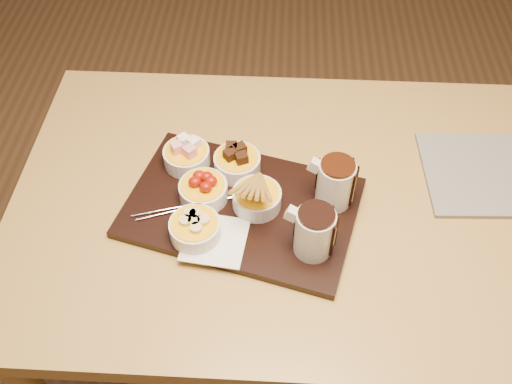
{
  "coord_description": "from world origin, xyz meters",
  "views": [
    {
      "loc": [
        -0.04,
        -0.77,
        1.67
      ],
      "look_at": [
        -0.08,
        -0.04,
        0.81
      ],
      "focal_mm": 40.0,
      "sensor_mm": 36.0,
      "label": 1
    }
  ],
  "objects_px": {
    "dining_table": "(293,226)",
    "newspaper": "(494,174)",
    "pitcher_milk_chocolate": "(335,184)",
    "pitcher_dark_chocolate": "(314,233)",
    "serving_board": "(241,207)",
    "bowl_strawberries": "(203,191)"
  },
  "relations": [
    {
      "from": "dining_table",
      "to": "serving_board",
      "type": "height_order",
      "value": "serving_board"
    },
    {
      "from": "pitcher_milk_chocolate",
      "to": "newspaper",
      "type": "xyz_separation_m",
      "value": [
        0.36,
        0.1,
        -0.06
      ]
    },
    {
      "from": "newspaper",
      "to": "dining_table",
      "type": "bearing_deg",
      "value": -171.01
    },
    {
      "from": "pitcher_dark_chocolate",
      "to": "pitcher_milk_chocolate",
      "type": "height_order",
      "value": "same"
    },
    {
      "from": "bowl_strawberries",
      "to": "pitcher_dark_chocolate",
      "type": "xyz_separation_m",
      "value": [
        0.22,
        -0.12,
        0.03
      ]
    },
    {
      "from": "serving_board",
      "to": "bowl_strawberries",
      "type": "distance_m",
      "value": 0.08
    },
    {
      "from": "serving_board",
      "to": "pitcher_dark_chocolate",
      "type": "relative_size",
      "value": 4.52
    },
    {
      "from": "pitcher_milk_chocolate",
      "to": "newspaper",
      "type": "distance_m",
      "value": 0.38
    },
    {
      "from": "newspaper",
      "to": "bowl_strawberries",
      "type": "bearing_deg",
      "value": -172.25
    },
    {
      "from": "pitcher_dark_chocolate",
      "to": "dining_table",
      "type": "bearing_deg",
      "value": 117.91
    },
    {
      "from": "dining_table",
      "to": "pitcher_dark_chocolate",
      "type": "bearing_deg",
      "value": -77.1
    },
    {
      "from": "dining_table",
      "to": "serving_board",
      "type": "relative_size",
      "value": 2.61
    },
    {
      "from": "dining_table",
      "to": "bowl_strawberries",
      "type": "bearing_deg",
      "value": -172.81
    },
    {
      "from": "pitcher_milk_chocolate",
      "to": "newspaper",
      "type": "bearing_deg",
      "value": 31.24
    },
    {
      "from": "bowl_strawberries",
      "to": "pitcher_dark_chocolate",
      "type": "distance_m",
      "value": 0.25
    },
    {
      "from": "pitcher_dark_chocolate",
      "to": "newspaper",
      "type": "relative_size",
      "value": 0.34
    },
    {
      "from": "dining_table",
      "to": "newspaper",
      "type": "xyz_separation_m",
      "value": [
        0.43,
        0.09,
        0.1
      ]
    },
    {
      "from": "dining_table",
      "to": "newspaper",
      "type": "height_order",
      "value": "newspaper"
    },
    {
      "from": "dining_table",
      "to": "pitcher_milk_chocolate",
      "type": "distance_m",
      "value": 0.18
    },
    {
      "from": "dining_table",
      "to": "pitcher_milk_chocolate",
      "type": "xyz_separation_m",
      "value": [
        0.08,
        -0.02,
        0.17
      ]
    },
    {
      "from": "serving_board",
      "to": "bowl_strawberries",
      "type": "height_order",
      "value": "bowl_strawberries"
    },
    {
      "from": "dining_table",
      "to": "newspaper",
      "type": "relative_size",
      "value": 3.97
    }
  ]
}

